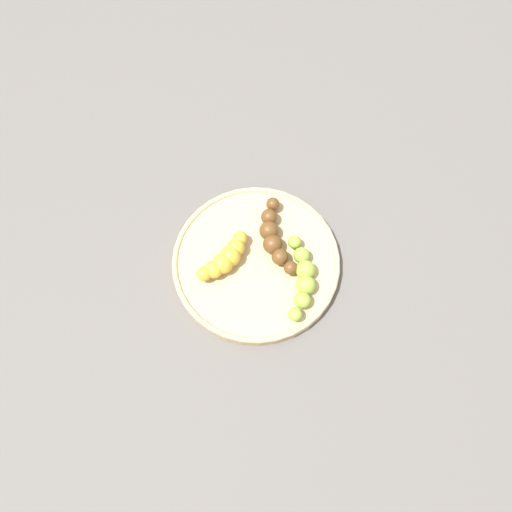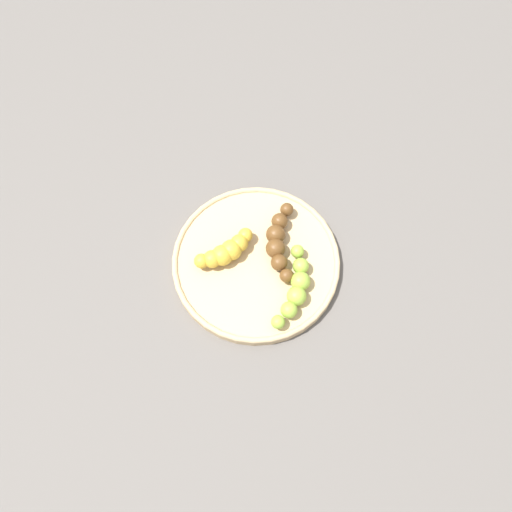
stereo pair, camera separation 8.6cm
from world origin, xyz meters
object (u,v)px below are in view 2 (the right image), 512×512
at_px(fruit_bowl, 256,262).
at_px(banana_green, 296,288).
at_px(banana_overripe, 279,241).
at_px(banana_spotted, 226,251).

xyz_separation_m(fruit_bowl, banana_green, (-0.05, -0.07, 0.02)).
xyz_separation_m(banana_overripe, banana_green, (-0.08, -0.03, -0.00)).
distance_m(fruit_bowl, banana_overripe, 0.05).
relative_size(banana_overripe, banana_green, 1.01).
relative_size(fruit_bowl, banana_spotted, 2.97).
height_order(banana_overripe, banana_green, banana_overripe).
bearing_deg(banana_green, banana_overripe, 123.34).
relative_size(fruit_bowl, banana_overripe, 1.96).
distance_m(banana_overripe, banana_green, 0.09).
height_order(banana_overripe, banana_spotted, banana_spotted).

